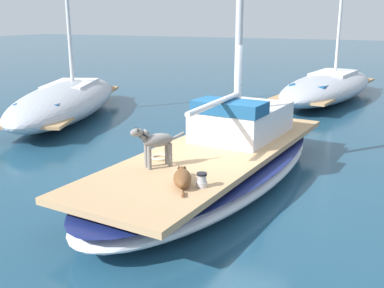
{
  "coord_description": "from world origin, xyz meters",
  "views": [
    {
      "loc": [
        3.13,
        -7.44,
        3.0
      ],
      "look_at": [
        0.0,
        -1.0,
        1.01
      ],
      "focal_mm": 42.63,
      "sensor_mm": 36.0,
      "label": 1
    }
  ],
  "objects": [
    {
      "name": "dog_brown",
      "position": [
        0.29,
        -1.91,
        0.77
      ],
      "size": [
        0.54,
        0.88,
        0.22
      ],
      "color": "brown",
      "rests_on": "sailboat_main"
    },
    {
      "name": "coiled_rope",
      "position": [
        -0.64,
        -0.95,
        0.68
      ],
      "size": [
        0.32,
        0.32,
        0.04
      ],
      "primitive_type": "torus",
      "color": "beige",
      "rests_on": "sailboat_main"
    },
    {
      "name": "moored_boat_far_astern",
      "position": [
        0.3,
        10.06,
        0.54
      ],
      "size": [
        3.21,
        8.17,
        6.89
      ],
      "color": "#B2B7C1",
      "rests_on": "ground"
    },
    {
      "name": "cabin_house",
      "position": [
        0.09,
        1.11,
        1.01
      ],
      "size": [
        1.56,
        2.32,
        0.84
      ],
      "color": "silver",
      "rests_on": "sailboat_main"
    },
    {
      "name": "sailboat_main",
      "position": [
        0.0,
        0.0,
        0.34
      ],
      "size": [
        3.05,
        7.4,
        0.66
      ],
      "color": "white",
      "rests_on": "ground"
    },
    {
      "name": "ground_plane",
      "position": [
        0.0,
        0.0,
        0.0
      ],
      "size": [
        120.0,
        120.0,
        0.0
      ],
      "primitive_type": "plane",
      "color": "navy"
    },
    {
      "name": "dog_grey",
      "position": [
        -0.47,
        -1.37,
        1.08
      ],
      "size": [
        0.63,
        0.8,
        0.7
      ],
      "color": "gray",
      "rests_on": "sailboat_main"
    },
    {
      "name": "deck_winch",
      "position": [
        0.58,
        -1.87,
        0.76
      ],
      "size": [
        0.16,
        0.16,
        0.21
      ],
      "color": "#B7B7BC",
      "rests_on": "sailboat_main"
    },
    {
      "name": "moored_boat_port_side",
      "position": [
        -6.46,
        3.38,
        0.55
      ],
      "size": [
        5.05,
        7.81,
        7.2
      ],
      "color": "#B2B7C1",
      "rests_on": "ground"
    }
  ]
}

